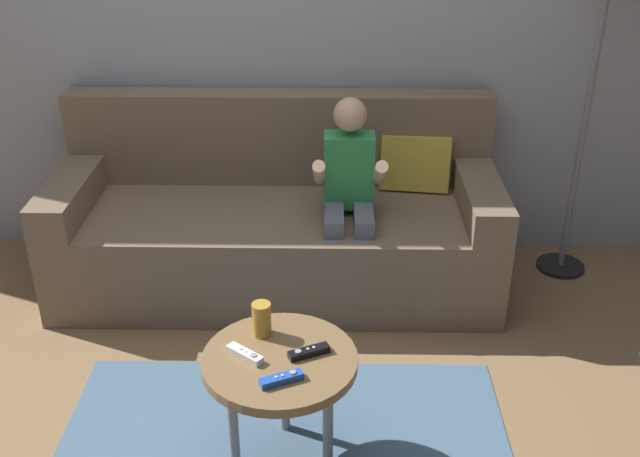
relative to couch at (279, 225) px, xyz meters
name	(u,v)px	position (x,y,z in m)	size (l,w,h in m)	color
ground_plane	(226,421)	(-0.14, -1.04, -0.30)	(10.09, 10.09, 0.00)	olive
wall_back	(250,9)	(-0.14, 0.39, 0.95)	(5.04, 0.05, 2.50)	#999EA8
couch	(279,225)	(0.00, 0.00, 0.00)	(2.08, 0.80, 0.88)	#75604C
person_seated_on_couch	(349,193)	(0.33, -0.18, 0.25)	(0.32, 0.39, 0.97)	slate
coffee_table	(280,369)	(0.09, -1.24, 0.10)	(0.52, 0.52, 0.45)	brown
game_remote_white_near_edge	(245,354)	(-0.03, -1.24, 0.16)	(0.13, 0.11, 0.03)	white
game_remote_black_center	(309,352)	(0.18, -1.23, 0.16)	(0.14, 0.09, 0.03)	black
game_remote_blue_far_corner	(282,379)	(0.10, -1.37, 0.16)	(0.14, 0.09, 0.03)	blue
soda_can	(262,319)	(0.02, -1.11, 0.21)	(0.07, 0.07, 0.12)	#B78C2D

